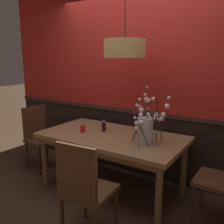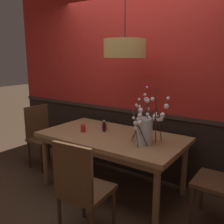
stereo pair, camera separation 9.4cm
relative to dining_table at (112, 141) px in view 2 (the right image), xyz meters
The scene contains 11 objects.
ground_plane 0.65m from the dining_table, ahead, with size 24.00×24.00×0.00m, color #422D1E.
back_wall 1.02m from the dining_table, 90.00° to the left, with size 4.74×0.14×2.90m.
dining_table is the anchor object (origin of this frame).
chair_far_side_left 0.94m from the dining_table, 109.69° to the left, with size 0.47×0.46×0.91m.
chair_head_west_end 1.33m from the dining_table, behind, with size 0.42×0.46×0.95m.
chair_near_side_right 0.96m from the dining_table, 72.14° to the right, with size 0.46×0.47×0.97m.
vase_with_blossoms 0.55m from the dining_table, ahead, with size 0.46×0.49×0.62m.
candle_holder_nearer_center 0.42m from the dining_table, 164.97° to the right, with size 0.07×0.07×0.09m.
candle_holder_nearer_edge 0.28m from the dining_table, 149.31° to the left, with size 0.07×0.07×0.09m.
condiment_bottle 0.23m from the dining_table, 161.47° to the left, with size 0.04×0.04×0.15m.
pendant_lamp 1.14m from the dining_table, 32.38° to the left, with size 0.49×0.49×1.23m.
Camera 2 is at (1.71, -2.46, 1.68)m, focal length 40.32 mm.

